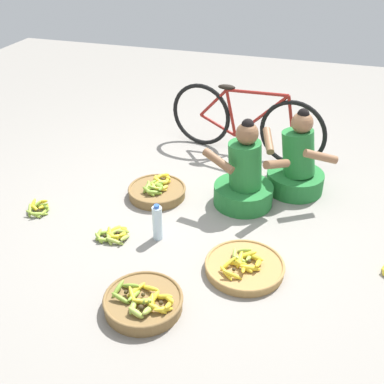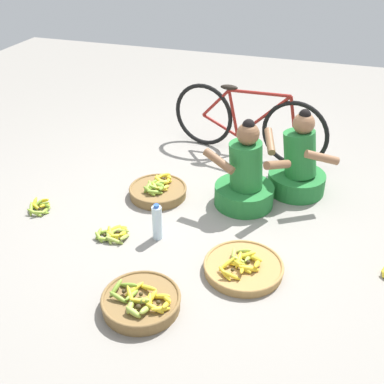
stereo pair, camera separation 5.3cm
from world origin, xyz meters
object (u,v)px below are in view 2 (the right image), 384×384
at_px(vendor_woman_behind, 298,166).
at_px(loose_bananas_back_left, 40,207).
at_px(banana_basket_near_bicycle, 158,190).
at_px(banana_basket_near_vendor, 141,301).
at_px(bicycle_leaning, 247,123).
at_px(vendor_woman_front, 245,179).
at_px(loose_bananas_back_right, 114,234).
at_px(water_bottle, 157,222).
at_px(banana_basket_front_center, 243,267).

bearing_deg(vendor_woman_behind, loose_bananas_back_left, -154.00).
height_order(banana_basket_near_bicycle, banana_basket_near_vendor, same).
xyz_separation_m(vendor_woman_behind, bicycle_leaning, (-0.61, 0.60, 0.10)).
relative_size(vendor_woman_front, loose_bananas_back_right, 2.98).
bearing_deg(water_bottle, loose_bananas_back_right, -164.21).
xyz_separation_m(vendor_woman_behind, banana_basket_near_vendor, (-0.76, -1.82, -0.20)).
bearing_deg(banana_basket_front_center, bicycle_leaning, 102.25).
bearing_deg(bicycle_leaning, banana_basket_front_center, -77.75).
xyz_separation_m(vendor_woman_front, loose_bananas_back_left, (-1.67, -0.64, -0.23)).
xyz_separation_m(loose_bananas_back_right, loose_bananas_back_left, (-0.79, 0.16, 0.00)).
xyz_separation_m(banana_basket_near_bicycle, loose_bananas_back_right, (-0.11, -0.69, -0.03)).
height_order(banana_basket_near_bicycle, banana_basket_front_center, banana_basket_near_bicycle).
xyz_separation_m(vendor_woman_behind, water_bottle, (-0.94, -1.07, -0.11)).
distance_m(banana_basket_near_bicycle, loose_bananas_back_right, 0.70).
relative_size(banana_basket_near_vendor, loose_bananas_back_right, 1.95).
distance_m(banana_basket_front_center, loose_bananas_back_left, 1.88).
bearing_deg(vendor_woman_front, loose_bananas_back_left, -158.97).
bearing_deg(banana_basket_front_center, vendor_woman_behind, 80.70).
relative_size(vendor_woman_front, loose_bananas_back_left, 3.18).
bearing_deg(bicycle_leaning, water_bottle, -101.37).
bearing_deg(banana_basket_near_bicycle, bicycle_leaning, 62.19).
bearing_deg(banana_basket_front_center, loose_bananas_back_right, 175.22).
height_order(banana_basket_near_bicycle, loose_bananas_back_left, banana_basket_near_bicycle).
distance_m(bicycle_leaning, banana_basket_near_vendor, 2.44).
height_order(banana_basket_near_bicycle, loose_bananas_back_right, banana_basket_near_bicycle).
distance_m(loose_bananas_back_right, loose_bananas_back_left, 0.81).
height_order(vendor_woman_front, vendor_woman_behind, vendor_woman_front).
distance_m(vendor_woman_behind, banana_basket_front_center, 1.29).
height_order(banana_basket_near_vendor, loose_bananas_back_left, banana_basket_near_vendor).
xyz_separation_m(vendor_woman_behind, loose_bananas_back_right, (-1.28, -1.17, -0.23)).
height_order(vendor_woman_front, loose_bananas_back_left, vendor_woman_front).
bearing_deg(vendor_woman_front, water_bottle, -127.53).
bearing_deg(vendor_woman_behind, banana_basket_near_vendor, -112.72).
height_order(vendor_woman_front, loose_bananas_back_right, vendor_woman_front).
bearing_deg(banana_basket_near_bicycle, loose_bananas_back_right, -98.77).
bearing_deg(banana_basket_near_bicycle, banana_basket_near_vendor, -72.93).
relative_size(bicycle_leaning, banana_basket_near_vendor, 3.18).
xyz_separation_m(bicycle_leaning, water_bottle, (-0.34, -1.67, -0.21)).
xyz_separation_m(banana_basket_front_center, loose_bananas_back_left, (-1.87, 0.25, -0.01)).
height_order(vendor_woman_front, banana_basket_near_bicycle, vendor_woman_front).
xyz_separation_m(vendor_woman_front, banana_basket_front_center, (0.20, -0.89, -0.22)).
height_order(vendor_woman_behind, loose_bananas_back_left, vendor_woman_behind).
bearing_deg(bicycle_leaning, vendor_woman_front, -78.08).
height_order(banana_basket_near_bicycle, water_bottle, water_bottle).
height_order(bicycle_leaning, banana_basket_near_vendor, bicycle_leaning).
bearing_deg(banana_basket_near_bicycle, vendor_woman_behind, 22.05).
bearing_deg(loose_bananas_back_left, bicycle_leaning, 47.70).
distance_m(vendor_woman_behind, banana_basket_near_bicycle, 1.28).
xyz_separation_m(vendor_woman_behind, loose_bananas_back_left, (-2.07, -1.01, -0.23)).
bearing_deg(banana_basket_front_center, banana_basket_near_vendor, -134.64).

